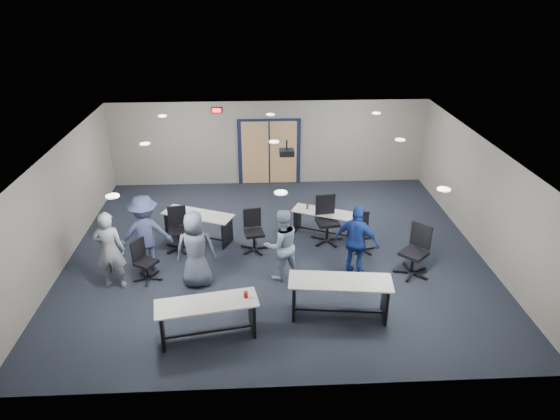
{
  "coord_description": "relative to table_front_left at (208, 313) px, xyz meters",
  "views": [
    {
      "loc": [
        -0.44,
        -10.74,
        6.26
      ],
      "look_at": [
        0.1,
        -0.3,
        1.27
      ],
      "focal_mm": 32.0,
      "sensor_mm": 36.0,
      "label": 1
    }
  ],
  "objects": [
    {
      "name": "chair_back_c",
      "position": [
        2.74,
        3.57,
        0.07
      ],
      "size": [
        0.86,
        0.86,
        1.2
      ],
      "primitive_type": null,
      "rotation": [
        0.0,
        0.0,
        0.14
      ],
      "color": "black",
      "rests_on": "floor"
    },
    {
      "name": "person_lightblue",
      "position": [
        1.49,
        1.96,
        0.31
      ],
      "size": [
        0.97,
        0.85,
        1.67
      ],
      "primitive_type": "imported",
      "rotation": [
        0.0,
        0.0,
        3.45
      ],
      "color": "#94ABC4",
      "rests_on": "floor"
    },
    {
      "name": "chair_loose_left",
      "position": [
        -1.53,
        2.02,
        -0.05
      ],
      "size": [
        0.82,
        0.82,
        0.95
      ],
      "primitive_type": null,
      "rotation": [
        0.0,
        0.0,
        1.02
      ],
      "color": "black",
      "rests_on": "floor"
    },
    {
      "name": "ceiling_projector",
      "position": [
        1.7,
        3.63,
        1.88
      ],
      "size": [
        0.35,
        0.32,
        0.37
      ],
      "color": "black",
      "rests_on": "ceiling"
    },
    {
      "name": "table_back_left",
      "position": [
        -0.54,
        3.84,
        -0.02
      ],
      "size": [
        1.91,
        1.27,
        0.74
      ],
      "rotation": [
        0.0,
        0.0,
        -0.41
      ],
      "color": "beige",
      "rests_on": "floor"
    },
    {
      "name": "ceiling",
      "position": [
        1.4,
        3.13,
        2.17
      ],
      "size": [
        10.0,
        9.0,
        0.04
      ],
      "primitive_type": "cube",
      "color": "white",
      "rests_on": "back_wall"
    },
    {
      "name": "right_wall",
      "position": [
        6.4,
        3.13,
        0.82
      ],
      "size": [
        0.04,
        9.0,
        2.7
      ],
      "primitive_type": "cube",
      "color": "gray",
      "rests_on": "floor"
    },
    {
      "name": "person_back",
      "position": [
        -1.58,
        2.51,
        0.39
      ],
      "size": [
        1.28,
        0.87,
        1.83
      ],
      "primitive_type": "imported",
      "rotation": [
        0.0,
        0.0,
        3.31
      ],
      "color": "#393F66",
      "rests_on": "floor"
    },
    {
      "name": "chair_back_d",
      "position": [
        3.56,
        3.06,
        -0.05
      ],
      "size": [
        0.7,
        0.7,
        0.96
      ],
      "primitive_type": null,
      "rotation": [
        0.0,
        0.0,
        0.19
      ],
      "color": "black",
      "rests_on": "floor"
    },
    {
      "name": "exit_sign",
      "position": [
        -0.2,
        7.58,
        1.92
      ],
      "size": [
        0.32,
        0.07,
        0.18
      ],
      "color": "black",
      "rests_on": "back_wall"
    },
    {
      "name": "chair_back_b",
      "position": [
        0.88,
        3.22,
        -0.01
      ],
      "size": [
        0.76,
        0.76,
        1.04
      ],
      "primitive_type": null,
      "rotation": [
        0.0,
        0.0,
        0.18
      ],
      "color": "black",
      "rests_on": "floor"
    },
    {
      "name": "table_back_right",
      "position": [
        2.69,
        3.95,
        -0.07
      ],
      "size": [
        1.71,
        1.18,
        0.91
      ],
      "rotation": [
        0.0,
        0.0,
        -0.43
      ],
      "color": "beige",
      "rests_on": "floor"
    },
    {
      "name": "ceiling_can_lights",
      "position": [
        1.4,
        3.38,
        2.14
      ],
      "size": [
        6.24,
        5.74,
        0.02
      ],
      "primitive_type": null,
      "color": "white",
      "rests_on": "ceiling"
    },
    {
      "name": "person_plaid",
      "position": [
        -0.38,
        1.79,
        0.35
      ],
      "size": [
        0.87,
        0.57,
        1.75
      ],
      "primitive_type": "imported",
      "rotation": [
        0.0,
        0.0,
        3.16
      ],
      "color": "#515C6F",
      "rests_on": "floor"
    },
    {
      "name": "person_gray",
      "position": [
        -2.2,
        1.8,
        0.37
      ],
      "size": [
        0.67,
        0.46,
        1.8
      ],
      "primitive_type": "imported",
      "rotation": [
        0.0,
        0.0,
        3.1
      ],
      "color": "gray",
      "rests_on": "floor"
    },
    {
      "name": "chair_loose_right",
      "position": [
        4.46,
        1.93,
        0.06
      ],
      "size": [
        1.05,
        1.05,
        1.18
      ],
      "primitive_type": null,
      "rotation": [
        0.0,
        0.0,
        -0.82
      ],
      "color": "black",
      "rests_on": "floor"
    },
    {
      "name": "floor",
      "position": [
        1.4,
        3.13,
        -0.53
      ],
      "size": [
        10.0,
        10.0,
        0.0
      ],
      "primitive_type": "plane",
      "color": "black",
      "rests_on": "ground"
    },
    {
      "name": "double_door",
      "position": [
        1.4,
        7.6,
        0.52
      ],
      "size": [
        2.0,
        0.07,
        2.2
      ],
      "color": "black",
      "rests_on": "back_wall"
    },
    {
      "name": "table_front_right",
      "position": [
        2.56,
        0.51,
        0.03
      ],
      "size": [
        2.09,
        0.9,
        0.82
      ],
      "rotation": [
        0.0,
        0.0,
        -0.12
      ],
      "color": "beige",
      "rests_on": "floor"
    },
    {
      "name": "chair_back_a",
      "position": [
        -0.99,
        3.37,
        0.01
      ],
      "size": [
        0.77,
        0.77,
        1.08
      ],
      "primitive_type": null,
      "rotation": [
        0.0,
        0.0,
        0.15
      ],
      "color": "black",
      "rests_on": "floor"
    },
    {
      "name": "person_navy",
      "position": [
        3.16,
        1.96,
        0.34
      ],
      "size": [
        1.09,
        0.88,
        1.73
      ],
      "primitive_type": "imported",
      "rotation": [
        0.0,
        0.0,
        2.61
      ],
      "color": "navy",
      "rests_on": "floor"
    },
    {
      "name": "table_front_left",
      "position": [
        0.0,
        0.0,
        0.0
      ],
      "size": [
        1.97,
        0.95,
        0.89
      ],
      "rotation": [
        0.0,
        0.0,
        0.18
      ],
      "color": "beige",
      "rests_on": "floor"
    },
    {
      "name": "back_wall",
      "position": [
        1.4,
        7.63,
        0.82
      ],
      "size": [
        10.0,
        0.04,
        2.7
      ],
      "primitive_type": "cube",
      "color": "gray",
      "rests_on": "floor"
    },
    {
      "name": "front_wall",
      "position": [
        1.4,
        -1.37,
        0.82
      ],
      "size": [
        10.0,
        0.04,
        2.7
      ],
      "primitive_type": "cube",
      "color": "gray",
      "rests_on": "floor"
    },
    {
      "name": "left_wall",
      "position": [
        -3.6,
        3.13,
        0.82
      ],
      "size": [
        0.04,
        9.0,
        2.7
      ],
      "primitive_type": "cube",
      "color": "gray",
      "rests_on": "floor"
    }
  ]
}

